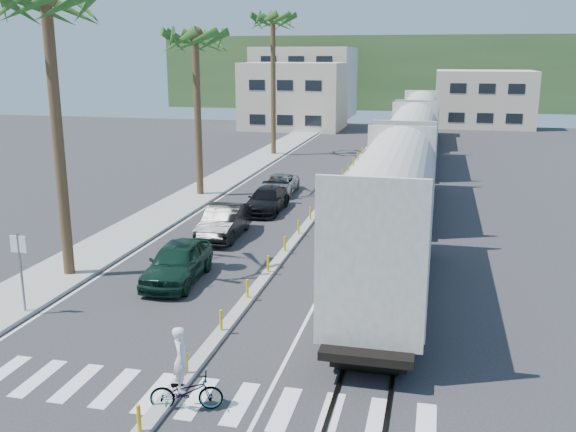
% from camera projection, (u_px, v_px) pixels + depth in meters
% --- Properties ---
extents(ground, '(140.00, 140.00, 0.00)m').
position_uv_depth(ground, '(200.00, 362.00, 19.20)').
color(ground, '#28282B').
rests_on(ground, ground).
extents(sidewalk, '(3.00, 90.00, 0.15)m').
position_uv_depth(sidewalk, '(213.00, 186.00, 44.67)').
color(sidewalk, gray).
rests_on(sidewalk, ground).
extents(rails, '(1.56, 100.00, 0.06)m').
position_uv_depth(rails, '(412.00, 187.00, 44.52)').
color(rails, black).
rests_on(rails, ground).
extents(median, '(0.45, 60.00, 0.85)m').
position_uv_depth(median, '(320.00, 208.00, 38.03)').
color(median, gray).
rests_on(median, ground).
extents(crosswalk, '(14.00, 2.20, 0.01)m').
position_uv_depth(crosswalk, '(173.00, 395.00, 17.31)').
color(crosswalk, silver).
rests_on(crosswalk, ground).
extents(lane_markings, '(9.42, 90.00, 0.01)m').
position_uv_depth(lane_markings, '(302.00, 191.00, 43.28)').
color(lane_markings, silver).
rests_on(lane_markings, ground).
extents(freight_train, '(3.00, 60.94, 5.85)m').
position_uv_depth(freight_train, '(413.00, 147.00, 42.97)').
color(freight_train, '#A7A499').
rests_on(freight_train, ground).
extents(palm_trees, '(3.50, 37.20, 13.75)m').
position_uv_depth(palm_trees, '(202.00, 24.00, 39.78)').
color(palm_trees, brown).
rests_on(palm_trees, ground).
extents(street_sign, '(0.60, 0.08, 3.00)m').
position_uv_depth(street_sign, '(20.00, 261.00, 22.22)').
color(street_sign, slate).
rests_on(street_sign, ground).
extents(buildings, '(38.00, 27.00, 10.00)m').
position_uv_depth(buildings, '(343.00, 89.00, 87.21)').
color(buildings, beige).
rests_on(buildings, ground).
extents(hillside, '(80.00, 20.00, 12.00)m').
position_uv_depth(hillside, '(403.00, 72.00, 112.15)').
color(hillside, '#385628').
rests_on(hillside, ground).
extents(car_lead, '(2.51, 5.01, 1.63)m').
position_uv_depth(car_lead, '(177.00, 262.00, 25.85)').
color(car_lead, black).
rests_on(car_lead, ground).
extents(car_second, '(2.03, 4.98, 1.60)m').
position_uv_depth(car_second, '(224.00, 222.00, 32.11)').
color(car_second, black).
rests_on(car_second, ground).
extents(car_third, '(2.03, 4.85, 1.40)m').
position_uv_depth(car_third, '(267.00, 200.00, 37.41)').
color(car_third, black).
rests_on(car_third, ground).
extents(car_rear, '(2.45, 4.68, 1.25)m').
position_uv_depth(car_rear, '(279.00, 184.00, 42.30)').
color(car_rear, '#A7AAAD').
rests_on(car_rear, ground).
extents(cyclist, '(1.62, 2.22, 2.28)m').
position_uv_depth(cyclist, '(185.00, 384.00, 16.48)').
color(cyclist, '#9EA0A5').
rests_on(cyclist, ground).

